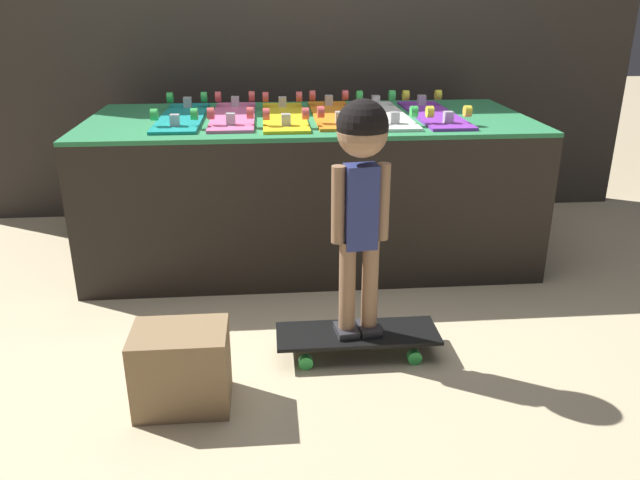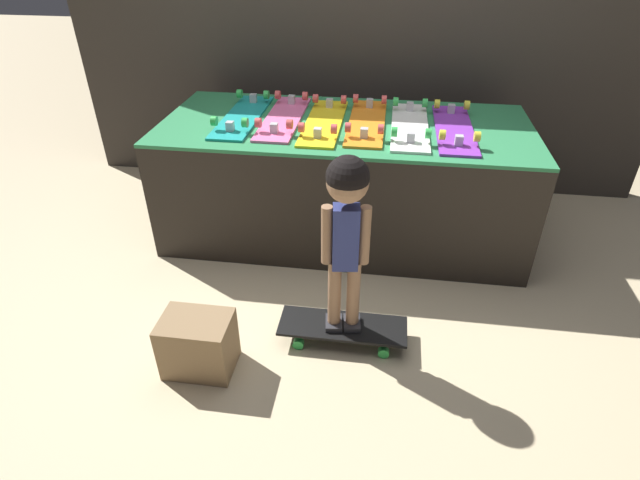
% 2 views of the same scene
% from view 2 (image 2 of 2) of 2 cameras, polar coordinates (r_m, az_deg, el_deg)
% --- Properties ---
extents(ground_plane, '(16.00, 16.00, 0.00)m').
position_cam_2_polar(ground_plane, '(2.78, 1.27, -5.19)').
color(ground_plane, beige).
extents(back_wall, '(4.02, 0.10, 2.21)m').
position_cam_2_polar(back_wall, '(3.60, 4.40, 23.10)').
color(back_wall, '#332D28').
rests_on(back_wall, ground_plane).
extents(display_rack, '(2.14, 0.96, 0.71)m').
position_cam_2_polar(display_rack, '(3.11, 2.75, 6.99)').
color(display_rack, black).
rests_on(display_rack, ground_plane).
extents(skateboard_teal_on_rack, '(0.20, 0.77, 0.09)m').
position_cam_2_polar(skateboard_teal_on_rack, '(3.08, -8.81, 13.92)').
color(skateboard_teal_on_rack, teal).
rests_on(skateboard_teal_on_rack, display_rack).
extents(skateboard_pink_on_rack, '(0.20, 0.77, 0.09)m').
position_cam_2_polar(skateboard_pink_on_rack, '(3.03, -4.18, 13.88)').
color(skateboard_pink_on_rack, pink).
rests_on(skateboard_pink_on_rack, display_rack).
extents(skateboard_yellow_on_rack, '(0.20, 0.77, 0.09)m').
position_cam_2_polar(skateboard_yellow_on_rack, '(2.95, 0.46, 13.46)').
color(skateboard_yellow_on_rack, yellow).
rests_on(skateboard_yellow_on_rack, display_rack).
extents(skateboard_orange_on_rack, '(0.20, 0.77, 0.09)m').
position_cam_2_polar(skateboard_orange_on_rack, '(2.96, 5.38, 13.40)').
color(skateboard_orange_on_rack, orange).
rests_on(skateboard_orange_on_rack, display_rack).
extents(skateboard_white_on_rack, '(0.20, 0.77, 0.09)m').
position_cam_2_polar(skateboard_white_on_rack, '(2.94, 10.24, 12.83)').
color(skateboard_white_on_rack, white).
rests_on(skateboard_white_on_rack, display_rack).
extents(skateboard_purple_on_rack, '(0.20, 0.77, 0.09)m').
position_cam_2_polar(skateboard_purple_on_rack, '(2.95, 15.09, 12.32)').
color(skateboard_purple_on_rack, purple).
rests_on(skateboard_purple_on_rack, display_rack).
extents(skateboard_on_floor, '(0.61, 0.20, 0.09)m').
position_cam_2_polar(skateboard_on_floor, '(2.42, 2.61, -9.98)').
color(skateboard_on_floor, black).
rests_on(skateboard_on_floor, ground_plane).
extents(child, '(0.21, 0.17, 0.86)m').
position_cam_2_polar(child, '(2.04, 3.04, 2.87)').
color(child, '#2D2D33').
rests_on(child, skateboard_on_floor).
extents(storage_box, '(0.31, 0.22, 0.27)m').
position_cam_2_polar(storage_box, '(2.31, -13.74, -11.46)').
color(storage_box, '#8E704C').
rests_on(storage_box, ground_plane).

